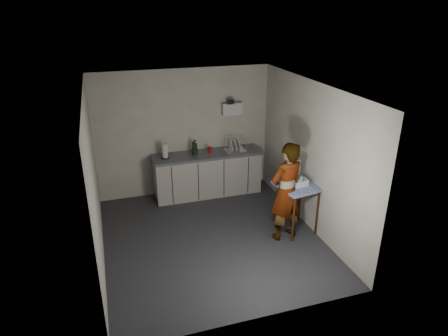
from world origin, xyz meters
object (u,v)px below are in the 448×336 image
object	(u,v)px
standing_man	(286,192)
dark_bottle	(194,148)
dish_rack	(235,148)
soda_can	(210,150)
bakery_box	(297,180)
soap_bottle	(195,147)
kitchen_counter	(208,175)
side_table	(298,191)
paper_towel	(165,151)

from	to	relation	value
standing_man	dark_bottle	world-z (taller)	standing_man
dish_rack	dark_bottle	bearing A→B (deg)	173.81
soda_can	bakery_box	xyz separation A→B (m)	(1.03, -1.86, -0.00)
dish_rack	soap_bottle	bearing A→B (deg)	176.85
kitchen_counter	bakery_box	xyz separation A→B (m)	(1.09, -1.86, 0.55)
standing_man	soap_bottle	bearing A→B (deg)	-76.97
kitchen_counter	side_table	distance (m)	2.23
kitchen_counter	bakery_box	distance (m)	2.22
paper_towel	side_table	bearing A→B (deg)	-44.11
soda_can	dish_rack	xyz separation A→B (m)	(0.53, -0.05, -0.00)
soda_can	dark_bottle	size ratio (longest dim) A/B	0.53
kitchen_counter	standing_man	size ratio (longest dim) A/B	1.29
dark_bottle	paper_towel	xyz separation A→B (m)	(-0.60, -0.04, 0.01)
soap_bottle	dish_rack	xyz separation A→B (m)	(0.84, -0.05, -0.09)
soda_can	dish_rack	bearing A→B (deg)	-5.29
standing_man	paper_towel	distance (m)	2.63
bakery_box	side_table	bearing A→B (deg)	-86.70
soap_bottle	standing_man	bearing A→B (deg)	-62.05
side_table	paper_towel	size ratio (longest dim) A/B	2.99
kitchen_counter	bakery_box	size ratio (longest dim) A/B	5.85
soda_can	bakery_box	bearing A→B (deg)	-60.97
kitchen_counter	dish_rack	size ratio (longest dim) A/B	5.34
soap_bottle	bakery_box	bearing A→B (deg)	-53.99
side_table	soda_can	xyz separation A→B (m)	(-1.04, 1.90, 0.20)
bakery_box	dark_bottle	bearing A→B (deg)	116.53
soda_can	bakery_box	size ratio (longest dim) A/B	0.36
kitchen_counter	paper_towel	distance (m)	1.06
standing_man	soda_can	bearing A→B (deg)	-84.46
soda_can	bakery_box	distance (m)	2.12
kitchen_counter	bakery_box	world-z (taller)	bakery_box
side_table	dish_rack	size ratio (longest dim) A/B	2.13
kitchen_counter	bakery_box	bearing A→B (deg)	-59.58
paper_towel	dish_rack	distance (m)	1.45
standing_man	soap_bottle	size ratio (longest dim) A/B	5.41
standing_man	dark_bottle	size ratio (longest dim) A/B	6.64
soda_can	dish_rack	distance (m)	0.53
dish_rack	bakery_box	size ratio (longest dim) A/B	1.09
paper_towel	bakery_box	bearing A→B (deg)	-43.55
paper_towel	bakery_box	distance (m)	2.70
kitchen_counter	paper_towel	bearing A→B (deg)	-179.98
standing_man	paper_towel	xyz separation A→B (m)	(-1.68, 2.02, 0.19)
kitchen_counter	dish_rack	xyz separation A→B (m)	(0.59, -0.05, 0.55)
dish_rack	soda_can	bearing A→B (deg)	174.71
dark_bottle	bakery_box	world-z (taller)	bakery_box
standing_man	paper_towel	size ratio (longest dim) A/B	5.80
side_table	standing_man	distance (m)	0.32
dish_rack	standing_man	bearing A→B (deg)	-83.42
soap_bottle	paper_towel	distance (m)	0.61
kitchen_counter	soda_can	size ratio (longest dim) A/B	16.08
kitchen_counter	soap_bottle	xyz separation A→B (m)	(-0.26, -0.00, 0.64)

